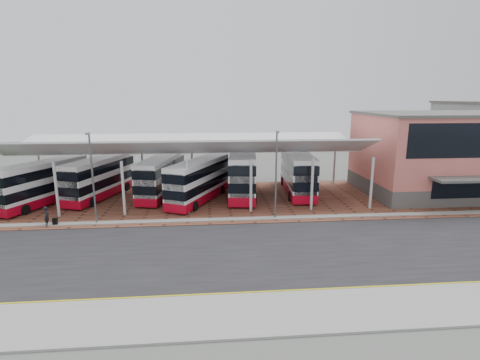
{
  "coord_description": "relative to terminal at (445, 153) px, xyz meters",
  "views": [
    {
      "loc": [
        -4.12,
        -26.14,
        11.06
      ],
      "look_at": [
        -1.04,
        8.73,
        3.16
      ],
      "focal_mm": 28.0,
      "sensor_mm": 36.0,
      "label": 1
    }
  ],
  "objects": [
    {
      "name": "lamp_east",
      "position": [
        -21.0,
        -7.65,
        -0.3
      ],
      "size": [
        0.16,
        0.9,
        8.07
      ],
      "color": "#4E5155",
      "rests_on": "ground"
    },
    {
      "name": "lamp_west",
      "position": [
        -37.0,
        -7.65,
        -0.3
      ],
      "size": [
        0.16,
        0.9,
        8.07
      ],
      "color": "#4E5155",
      "rests_on": "ground"
    },
    {
      "name": "canopy",
      "position": [
        -29.0,
        0.01,
        1.14
      ],
      "size": [
        37.0,
        11.63,
        7.07
      ],
      "color": "silver",
      "rests_on": "ground"
    },
    {
      "name": "yellow_line_far",
      "position": [
        -23.0,
        -20.62,
        -4.63
      ],
      "size": [
        120.0,
        0.12,
        0.01
      ],
      "primitive_type": "cube",
      "color": "#C7BE0D",
      "rests_on": "road"
    },
    {
      "name": "terminal",
      "position": [
        0.0,
        0.0,
        0.0
      ],
      "size": [
        18.4,
        14.4,
        9.25
      ],
      "color": "#504E4B",
      "rests_on": "ground"
    },
    {
      "name": "suitcase",
      "position": [
        -40.41,
        -7.89,
        -4.28
      ],
      "size": [
        0.37,
        0.27,
        0.64
      ],
      "primitive_type": "cube",
      "color": "black",
      "rests_on": "forecourt"
    },
    {
      "name": "bus_1",
      "position": [
        -38.94,
        1.23,
        -2.42
      ],
      "size": [
        5.66,
        10.87,
        4.38
      ],
      "rotation": [
        0.0,
        0.0,
        -0.32
      ],
      "color": "white",
      "rests_on": "forecourt"
    },
    {
      "name": "yellow_line_near",
      "position": [
        -23.0,
        -20.92,
        -4.63
      ],
      "size": [
        120.0,
        0.12,
        0.01
      ],
      "primitive_type": "cube",
      "color": "#C7BE0D",
      "rests_on": "road"
    },
    {
      "name": "road",
      "position": [
        -23.0,
        -14.92,
        -4.65
      ],
      "size": [
        120.0,
        14.0,
        0.02
      ],
      "primitive_type": "cube",
      "color": "black",
      "rests_on": "ground"
    },
    {
      "name": "sidewalk",
      "position": [
        -23.0,
        -22.92,
        -4.59
      ],
      "size": [
        120.0,
        4.0,
        0.14
      ],
      "primitive_type": "cube",
      "color": "gray",
      "rests_on": "ground"
    },
    {
      "name": "forecourt",
      "position": [
        -21.0,
        -0.92,
        -4.63
      ],
      "size": [
        72.0,
        16.0,
        0.06
      ],
      "primitive_type": "cube",
      "color": "brown",
      "rests_on": "ground"
    },
    {
      "name": "bus_0",
      "position": [
        -44.11,
        -0.95,
        -2.41
      ],
      "size": [
        6.6,
        10.76,
        4.4
      ],
      "rotation": [
        0.0,
        0.0,
        -0.42
      ],
      "color": "white",
      "rests_on": "forecourt"
    },
    {
      "name": "bus_2",
      "position": [
        -32.29,
        1.38,
        -2.43
      ],
      "size": [
        4.55,
        10.88,
        4.37
      ],
      "rotation": [
        0.0,
        0.0,
        -0.21
      ],
      "color": "white",
      "rests_on": "forecourt"
    },
    {
      "name": "north_kerb",
      "position": [
        -23.0,
        -7.72,
        -4.59
      ],
      "size": [
        120.0,
        0.8,
        0.14
      ],
      "primitive_type": "cube",
      "color": "gray",
      "rests_on": "ground"
    },
    {
      "name": "pedestrian",
      "position": [
        -41.04,
        -7.92,
        -3.74
      ],
      "size": [
        0.54,
        0.71,
        1.72
      ],
      "primitive_type": "imported",
      "rotation": [
        0.0,
        0.0,
        1.8
      ],
      "color": "black",
      "rests_on": "forecourt"
    },
    {
      "name": "bus_3",
      "position": [
        -28.06,
        -1.17,
        -2.42
      ],
      "size": [
        6.78,
        10.65,
        4.38
      ],
      "rotation": [
        0.0,
        0.0,
        -0.44
      ],
      "color": "white",
      "rests_on": "forecourt"
    },
    {
      "name": "ground",
      "position": [
        -23.0,
        -13.92,
        -4.66
      ],
      "size": [
        140.0,
        140.0,
        0.0
      ],
      "primitive_type": "plane",
      "color": "#4E524C"
    },
    {
      "name": "bus_5",
      "position": [
        -16.79,
        1.36,
        -2.27
      ],
      "size": [
        3.61,
        11.55,
        4.69
      ],
      "rotation": [
        0.0,
        0.0,
        -0.09
      ],
      "color": "white",
      "rests_on": "forecourt"
    },
    {
      "name": "bus_4",
      "position": [
        -23.14,
        1.19,
        -2.14
      ],
      "size": [
        4.06,
        12.22,
        4.94
      ],
      "rotation": [
        0.0,
        0.0,
        -0.11
      ],
      "color": "white",
      "rests_on": "forecourt"
    }
  ]
}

